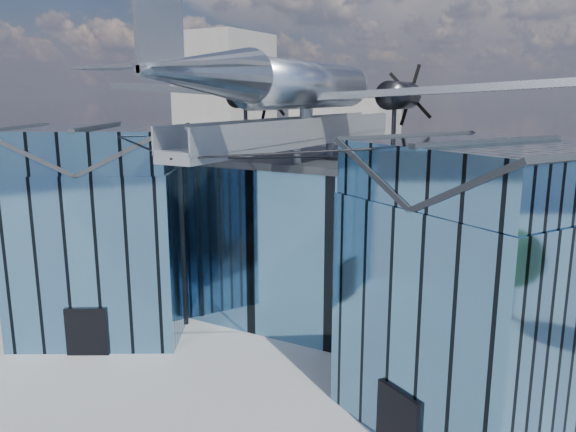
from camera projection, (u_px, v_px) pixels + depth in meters
The scene contains 3 objects.
ground_plane at pixel (269, 357), 29.49m from camera, with size 120.00×120.00×0.00m, color gray.
museum at pixel (320, 232), 33.28m from camera, with size 32.88×24.50×17.60m.
bg_towers at pixel (490, 124), 69.66m from camera, with size 77.00×24.50×26.00m.
Camera 1 is at (14.26, -23.26, 13.46)m, focal length 35.00 mm.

